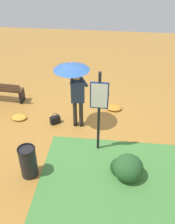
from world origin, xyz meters
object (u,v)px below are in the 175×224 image
Objects in this scene: handbag at (55,120)px; park_bench at (2,91)px; trash_bin at (28,162)px; info_sign_post at (99,105)px; person_with_umbrella at (74,79)px.

handbag is 0.26× the size of park_bench.
info_sign_post is at bearing -145.85° from trash_bin.
info_sign_post is 6.22× the size of handbag.
park_bench is (2.01, -1.05, 0.28)m from handbag.
person_with_umbrella reaches higher than trash_bin.
trash_bin is (1.55, 1.05, -1.03)m from info_sign_post.
info_sign_post is 4.10m from park_bench.
info_sign_post reaches higher than park_bench.
person_with_umbrella is at bearing -111.43° from trash_bin.
park_bench is at bearing -31.32° from info_sign_post.
handbag is 2.28m from park_bench.
trash_bin is at bearing 85.21° from handbag.
trash_bin is (0.17, 2.07, 0.29)m from handbag.
info_sign_post reaches higher than person_with_umbrella.
person_with_umbrella is 5.53× the size of handbag.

